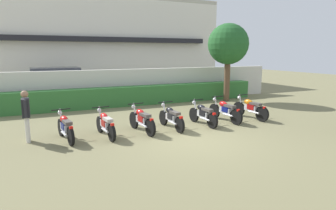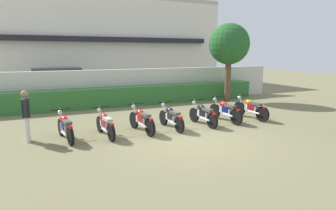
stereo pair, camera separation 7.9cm
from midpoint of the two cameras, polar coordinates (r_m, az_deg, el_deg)
The scene contains 14 objects.
ground at distance 9.35m, azimuth 5.20°, elevation -6.90°, with size 60.00×60.00×0.00m, color olive.
building at distance 24.87m, azimuth -14.31°, elevation 11.71°, with size 19.87×6.50×6.99m.
compound_wall at distance 15.98m, azimuth -8.05°, elevation 3.65°, with size 18.87×0.30×1.87m, color silver.
hedge_row at distance 15.38m, azimuth -7.28°, elevation 1.79°, with size 15.10×0.70×1.00m, color #337033.
parked_car at distance 18.49m, azimuth -20.40°, elevation 4.01°, with size 4.55×2.17×1.89m.
tree_near_inspector at distance 16.85m, azimuth 12.07°, elevation 11.54°, with size 2.28×2.28×4.37m.
motorcycle_in_row_0 at distance 9.72m, azimuth -19.38°, elevation -4.08°, with size 0.60×1.80×0.95m.
motorcycle_in_row_1 at distance 9.79m, azimuth -12.05°, elevation -3.63°, with size 0.60×1.80×0.94m.
motorcycle_in_row_2 at distance 10.15m, azimuth -5.01°, elevation -2.88°, with size 0.60×1.87×0.96m.
motorcycle_in_row_3 at distance 10.56m, azimuth 0.83°, elevation -2.38°, with size 0.60×1.82×0.94m.
motorcycle_in_row_4 at distance 11.16m, azimuth 7.11°, elevation -1.76°, with size 0.60×1.79×0.95m.
motorcycle_in_row_5 at distance 11.90m, azimuth 11.41°, elevation -1.06°, with size 0.60×1.96×0.97m.
motorcycle_in_row_6 at distance 12.64m, azimuth 16.15°, elevation -0.60°, with size 0.60×1.92×0.97m.
inspector_person at distance 9.94m, azimuth -25.96°, elevation -1.21°, with size 0.22×0.66×1.62m.
Camera 2 is at (-4.38, -7.78, 2.76)m, focal length 30.95 mm.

